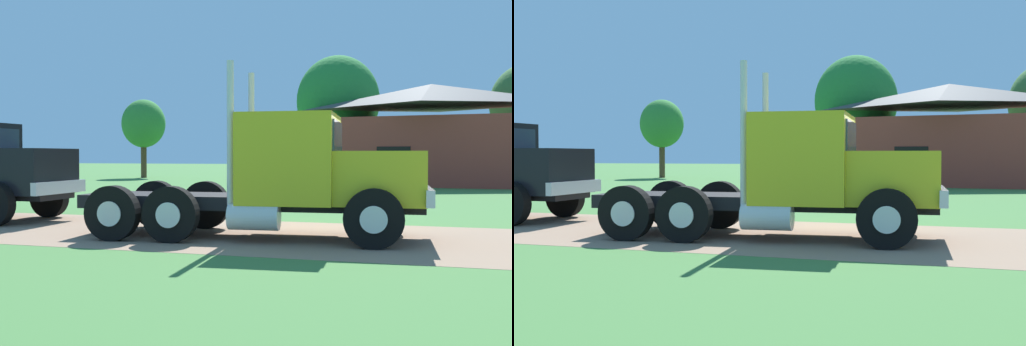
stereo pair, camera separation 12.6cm
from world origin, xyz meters
The scene contains 6 objects.
ground_plane centered at (0.00, 0.00, 0.00)m, with size 200.00×200.00×0.00m, color #427437.
dirt_track centered at (0.00, 0.00, 0.00)m, with size 120.00×5.52×0.01m, color #91735B.
truck_foreground_white centered at (-0.18, -0.23, 1.27)m, with size 7.44×3.19×3.61m.
shed_building centered at (2.14, 23.97, 2.81)m, with size 11.75×7.44×5.82m.
tree_left centered at (-19.14, 29.64, 4.11)m, with size 3.34×3.34×5.99m.
tree_mid centered at (-3.89, 27.82, 5.30)m, with size 5.48×5.48×8.33m.
Camera 2 is at (2.90, -12.63, 1.74)m, focal length 42.91 mm.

